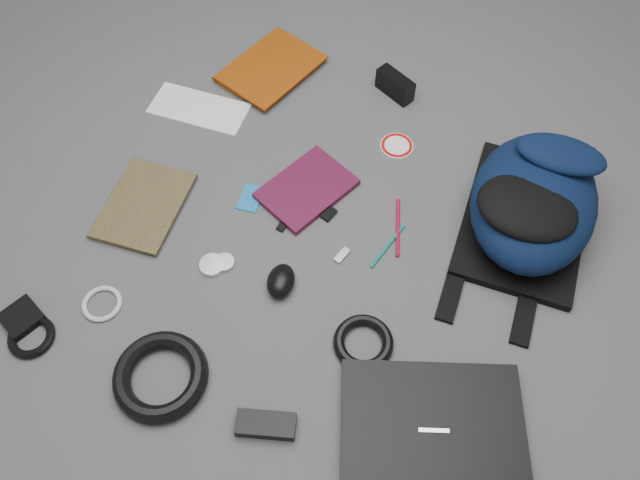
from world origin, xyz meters
The scene contains 24 objects.
ground centered at (0.00, 0.00, 0.00)m, with size 4.00×4.00×0.00m, color #4F4F51.
backpack centered at (0.38, 0.26, 0.09)m, with size 0.28×0.41×0.17m, color black, non-canonical shape.
laptop centered at (0.38, -0.27, 0.02)m, with size 0.34×0.26×0.03m, color black.
textbook_red centered at (-0.46, 0.44, 0.01)m, with size 0.19×0.25×0.03m, color #833307.
comic_book centered at (-0.49, -0.12, 0.01)m, with size 0.17×0.23×0.02m, color #A18A0B.
envelope centered at (-0.46, 0.22, 0.00)m, with size 0.25×0.11×0.00m, color white.
dvd_case centered at (-0.10, 0.12, 0.01)m, with size 0.15×0.21×0.02m, color #400C22.
compact_camera centered at (-0.04, 0.50, 0.03)m, with size 0.11×0.04×0.06m, color black.
sticker_disc centered at (0.03, 0.34, 0.00)m, with size 0.08×0.08×0.00m, color white.
pen_teal centered at (0.13, 0.06, 0.00)m, with size 0.01×0.01×0.13m, color #0D7B6A.
pen_red centered at (0.13, 0.12, 0.00)m, with size 0.01×0.01×0.15m, color #A70C2F.
id_badge centered at (-0.20, 0.04, 0.00)m, with size 0.05×0.08×0.00m, color #187BBA.
usb_black centered at (-0.10, 0.01, 0.00)m, with size 0.02×0.05×0.01m, color black.
usb_silver centered at (0.06, 0.00, 0.00)m, with size 0.02×0.04×0.01m, color #B0AFB2.
key_fob centered at (-0.02, 0.08, 0.01)m, with size 0.02×0.04×0.01m, color black.
mouse centered at (-0.03, -0.13, 0.02)m, with size 0.06×0.08×0.04m, color black.
headphone_left centered at (-0.18, -0.16, 0.01)m, with size 0.05×0.05×0.01m, color silver.
headphone_right centered at (-0.16, -0.14, 0.01)m, with size 0.04×0.04×0.01m, color silver.
cable_coil centered at (0.19, -0.17, 0.01)m, with size 0.12×0.12×0.02m, color black.
power_brick centered at (0.10, -0.40, 0.01)m, with size 0.11×0.05×0.03m, color black.
power_cord_coil centered at (-0.13, -0.42, 0.02)m, with size 0.19×0.19×0.04m, color black.
pouch centered at (-0.46, -0.44, 0.01)m, with size 0.07×0.07×0.02m, color black.
earbud_coil centered at (-0.41, -0.47, 0.01)m, with size 0.09×0.09×0.02m, color black.
white_cable_coil centered at (-0.33, -0.34, 0.01)m, with size 0.08×0.08×0.01m, color silver.
Camera 1 is at (0.33, -0.63, 1.18)m, focal length 35.00 mm.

